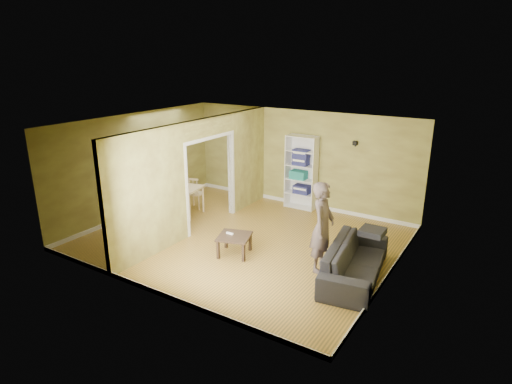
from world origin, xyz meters
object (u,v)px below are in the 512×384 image
bookshelf (302,172)px  dining_table (178,189)px  chair_near (163,201)px  chair_left (155,190)px  person (323,219)px  chair_far (196,192)px  sofa (356,256)px  coffee_table (234,238)px

bookshelf → dining_table: size_ratio=1.67×
bookshelf → chair_near: bookshelf is taller
chair_left → dining_table: bearing=66.8°
chair_left → chair_near: size_ratio=1.01×
person → chair_far: bearing=65.0°
person → chair_left: bearing=74.3°
person → dining_table: bearing=72.6°
chair_left → chair_far: chair_left is taller
chair_far → dining_table: bearing=63.1°
person → chair_near: 4.43m
sofa → bookshelf: size_ratio=1.16×
dining_table → chair_near: (-0.01, -0.54, -0.16)m
person → bookshelf: 3.53m
sofa → chair_left: (-5.86, 0.78, 0.07)m
sofa → chair_left: bearing=74.1°
sofa → chair_far: 5.13m
dining_table → chair_far: (0.11, 0.58, -0.22)m
dining_table → chair_near: size_ratio=1.18×
bookshelf → dining_table: bearing=-139.2°
sofa → dining_table: 5.11m
chair_near → chair_far: 1.13m
chair_left → chair_near: 0.97m
dining_table → chair_far: size_ratio=1.35×
bookshelf → chair_left: size_ratio=1.96×
bookshelf → chair_far: (-2.38, -1.56, -0.55)m
sofa → person: person is taller
sofa → person: 0.89m
chair_near → chair_far: (0.12, 1.12, -0.06)m
bookshelf → chair_far: 2.90m
bookshelf → coffee_table: bearing=-87.9°
coffee_table → dining_table: (-2.61, 1.19, 0.30)m
person → bookshelf: (-1.90, 2.98, -0.05)m
bookshelf → dining_table: 3.30m
bookshelf → chair_left: bearing=-146.9°
person → chair_far: size_ratio=2.37×
sofa → coffee_table: size_ratio=3.57×
sofa → dining_table: sofa is taller
chair_near → dining_table: bearing=101.1°
bookshelf → chair_near: (-2.50, -2.68, -0.49)m
dining_table → chair_near: bearing=-91.1°
sofa → bookshelf: bearing=32.8°
coffee_table → chair_near: 2.70m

